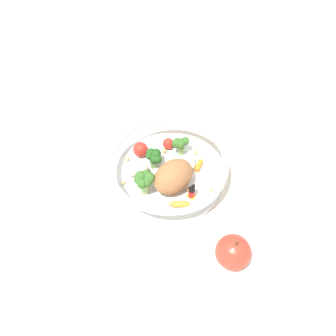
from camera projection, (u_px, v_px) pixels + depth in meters
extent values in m
plane|color=silver|center=(174.00, 174.00, 0.74)|extent=(2.40, 2.40, 0.00)
cylinder|color=white|center=(168.00, 176.00, 0.73)|extent=(0.24, 0.24, 0.01)
torus|color=white|center=(168.00, 162.00, 0.69)|extent=(0.25, 0.25, 0.01)
ellipsoid|color=#9E663D|center=(173.00, 176.00, 0.69)|extent=(0.11, 0.10, 0.07)
cylinder|color=#7FAD5B|center=(154.00, 163.00, 0.74)|extent=(0.01, 0.01, 0.02)
sphere|color=#23561E|center=(156.00, 154.00, 0.73)|extent=(0.02, 0.02, 0.02)
sphere|color=#23561E|center=(151.00, 153.00, 0.72)|extent=(0.02, 0.02, 0.02)
sphere|color=#23561E|center=(150.00, 155.00, 0.72)|extent=(0.02, 0.02, 0.02)
sphere|color=#23561E|center=(152.00, 159.00, 0.71)|extent=(0.01, 0.01, 0.01)
sphere|color=#23561E|center=(154.00, 161.00, 0.72)|extent=(0.02, 0.02, 0.02)
sphere|color=#23561E|center=(158.00, 158.00, 0.72)|extent=(0.02, 0.02, 0.02)
sphere|color=#23561E|center=(156.00, 155.00, 0.72)|extent=(0.02, 0.02, 0.02)
cylinder|color=#8EB766|center=(145.00, 187.00, 0.69)|extent=(0.02, 0.02, 0.03)
sphere|color=#386B28|center=(146.00, 174.00, 0.67)|extent=(0.02, 0.02, 0.02)
sphere|color=#386B28|center=(141.00, 176.00, 0.67)|extent=(0.02, 0.02, 0.02)
sphere|color=#386B28|center=(138.00, 180.00, 0.67)|extent=(0.02, 0.02, 0.02)
sphere|color=#386B28|center=(142.00, 183.00, 0.66)|extent=(0.02, 0.02, 0.02)
sphere|color=#386B28|center=(147.00, 182.00, 0.67)|extent=(0.02, 0.02, 0.02)
sphere|color=#386B28|center=(149.00, 178.00, 0.67)|extent=(0.02, 0.02, 0.02)
cylinder|color=#8EB766|center=(180.00, 149.00, 0.76)|extent=(0.02, 0.02, 0.02)
sphere|color=#386B28|center=(181.00, 141.00, 0.74)|extent=(0.02, 0.02, 0.02)
sphere|color=#386B28|center=(177.00, 142.00, 0.74)|extent=(0.02, 0.02, 0.02)
sphere|color=#386B28|center=(177.00, 143.00, 0.74)|extent=(0.02, 0.02, 0.02)
sphere|color=#386B28|center=(179.00, 145.00, 0.74)|extent=(0.02, 0.02, 0.02)
sphere|color=#386B28|center=(182.00, 144.00, 0.73)|extent=(0.02, 0.02, 0.02)
sphere|color=#386B28|center=(185.00, 141.00, 0.74)|extent=(0.02, 0.02, 0.02)
sphere|color=silver|center=(189.00, 160.00, 0.73)|extent=(0.03, 0.03, 0.03)
sphere|color=silver|center=(185.00, 163.00, 0.73)|extent=(0.02, 0.02, 0.02)
sphere|color=silver|center=(185.00, 168.00, 0.73)|extent=(0.02, 0.02, 0.02)
sphere|color=silver|center=(190.00, 165.00, 0.73)|extent=(0.02, 0.02, 0.02)
sphere|color=silver|center=(137.00, 163.00, 0.72)|extent=(0.02, 0.02, 0.02)
sphere|color=silver|center=(131.00, 167.00, 0.72)|extent=(0.03, 0.03, 0.03)
sphere|color=silver|center=(133.00, 170.00, 0.71)|extent=(0.03, 0.03, 0.03)
sphere|color=silver|center=(141.00, 169.00, 0.71)|extent=(0.03, 0.03, 0.03)
cube|color=yellow|center=(191.00, 196.00, 0.69)|extent=(0.02, 0.02, 0.00)
cylinder|color=red|center=(191.00, 193.00, 0.69)|extent=(0.02, 0.02, 0.02)
sphere|color=black|center=(192.00, 189.00, 0.67)|extent=(0.01, 0.01, 0.01)
sphere|color=black|center=(194.00, 186.00, 0.67)|extent=(0.01, 0.01, 0.01)
sphere|color=black|center=(190.00, 190.00, 0.67)|extent=(0.01, 0.01, 0.01)
cylinder|color=orange|center=(181.00, 204.00, 0.68)|extent=(0.02, 0.04, 0.01)
cylinder|color=orange|center=(199.00, 166.00, 0.74)|extent=(0.03, 0.02, 0.01)
cylinder|color=orange|center=(168.00, 169.00, 0.73)|extent=(0.02, 0.02, 0.01)
sphere|color=red|center=(168.00, 144.00, 0.76)|extent=(0.03, 0.03, 0.03)
sphere|color=red|center=(141.00, 149.00, 0.75)|extent=(0.03, 0.03, 0.03)
sphere|color=tan|center=(156.00, 211.00, 0.67)|extent=(0.01, 0.01, 0.01)
sphere|color=tan|center=(196.00, 152.00, 0.76)|extent=(0.01, 0.01, 0.01)
sphere|color=#D1B775|center=(210.00, 190.00, 0.70)|extent=(0.01, 0.01, 0.01)
sphere|color=tan|center=(164.00, 151.00, 0.76)|extent=(0.01, 0.01, 0.01)
sphere|color=#D1B775|center=(123.00, 183.00, 0.71)|extent=(0.01, 0.01, 0.01)
sphere|color=#D1B775|center=(127.00, 158.00, 0.75)|extent=(0.01, 0.01, 0.01)
sphere|color=#D1B775|center=(170.00, 204.00, 0.68)|extent=(0.01, 0.01, 0.01)
sphere|color=tan|center=(189.00, 189.00, 0.70)|extent=(0.01, 0.01, 0.01)
sphere|color=#D1B775|center=(171.00, 164.00, 0.74)|extent=(0.01, 0.01, 0.01)
sphere|color=#BC3828|center=(233.00, 252.00, 0.60)|extent=(0.06, 0.06, 0.06)
cylinder|color=brown|center=(237.00, 243.00, 0.57)|extent=(0.00, 0.00, 0.01)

